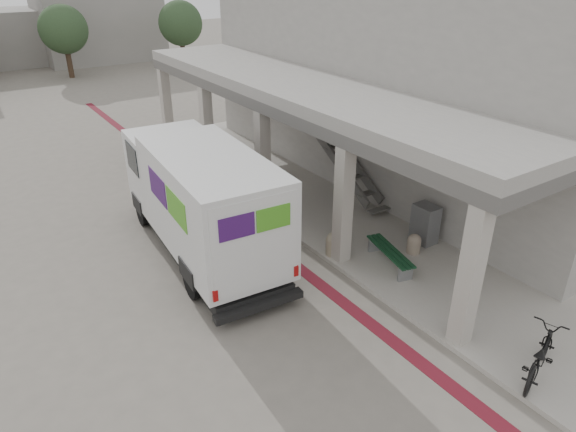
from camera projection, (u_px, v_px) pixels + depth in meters
ground at (287, 296)px, 12.63m from camera, size 120.00×120.00×0.00m
bike_lane_stripe at (277, 250)px, 14.61m from camera, size 0.35×40.00×0.01m
sidewalk at (403, 249)px, 14.60m from camera, size 4.40×28.00×0.12m
transit_building at (378, 89)px, 17.85m from camera, size 7.60×17.00×7.00m
tree_mid at (63, 30)px, 34.44m from camera, size 3.20×3.20×4.80m
tree_right at (180, 23)px, 37.69m from camera, size 3.20×3.20×4.80m
fedex_truck at (200, 198)px, 13.86m from camera, size 2.81×7.49×3.13m
bench at (390, 254)px, 13.58m from camera, size 0.85×1.93×0.44m
bollard_near at (414, 243)px, 14.17m from camera, size 0.38×0.38×0.57m
bollard_far at (334, 243)px, 14.07m from camera, size 0.45×0.45×0.67m
utility_cabinet at (425, 224)px, 14.60m from camera, size 0.52×0.69×1.14m
bicycle_black at (540, 355)px, 9.87m from camera, size 1.98×1.22×0.98m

